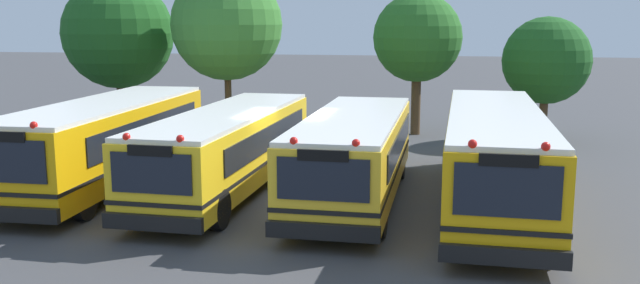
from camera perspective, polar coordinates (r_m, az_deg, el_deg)
ground_plane at (r=19.86m, az=-2.75°, el=-4.46°), size 160.00×160.00×0.00m
school_bus_0 at (r=21.67m, az=-17.52°, el=0.19°), size 2.77×10.25×2.72m
school_bus_1 at (r=20.18m, az=-7.71°, el=-0.42°), size 2.70×10.38×2.53m
school_bus_2 at (r=19.05m, az=2.87°, el=-0.95°), size 2.62×9.57×2.55m
school_bus_3 at (r=18.90m, az=14.41°, el=-1.00°), size 2.78×11.38×2.76m
tree_0 at (r=31.98m, az=-16.43°, el=8.70°), size 4.94×4.94×6.92m
tree_1 at (r=29.17m, az=-7.75°, el=9.65°), size 4.70×4.70×7.19m
tree_2 at (r=30.30m, az=8.05°, el=8.83°), size 3.89×3.89×6.22m
tree_3 at (r=29.88m, az=18.68°, el=6.63°), size 3.62×3.62×5.19m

